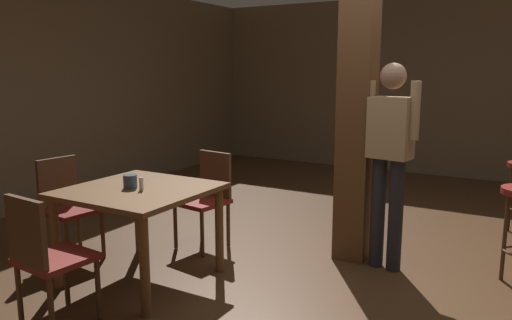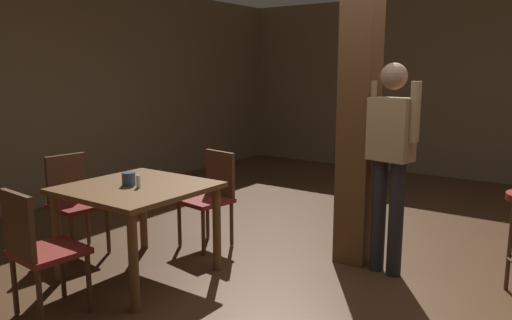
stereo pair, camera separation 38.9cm
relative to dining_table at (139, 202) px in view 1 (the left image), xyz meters
The scene contains 11 objects.
ground_plane 1.79m from the dining_table, 33.62° to the left, with size 10.80×10.80×0.00m, color #4C301C.
wall_back 5.65m from the dining_table, 75.62° to the left, with size 8.00×0.10×2.80m, color #756047.
wall_left 2.87m from the dining_table, 160.48° to the left, with size 0.10×9.00×2.80m, color #756047.
pillar 1.99m from the dining_table, 45.14° to the left, with size 0.28×0.28×2.80m, color brown.
dining_table is the anchor object (origin of this frame).
chair_south 0.89m from the dining_table, 89.32° to the right, with size 0.45×0.45×0.89m.
chair_north 0.91m from the dining_table, 89.59° to the left, with size 0.48×0.48×0.89m.
chair_west 0.90m from the dining_table, behind, with size 0.46×0.46×0.89m.
napkin_cup 0.18m from the dining_table, 148.30° to the right, with size 0.11×0.11×0.10m, color #33475B.
salt_shaker 0.18m from the dining_table, 32.02° to the right, with size 0.03×0.03×0.10m, color silver.
standing_person 2.06m from the dining_table, 36.73° to the left, with size 0.47×0.26×1.72m.
Camera 1 is at (1.30, -3.75, 1.67)m, focal length 35.00 mm.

